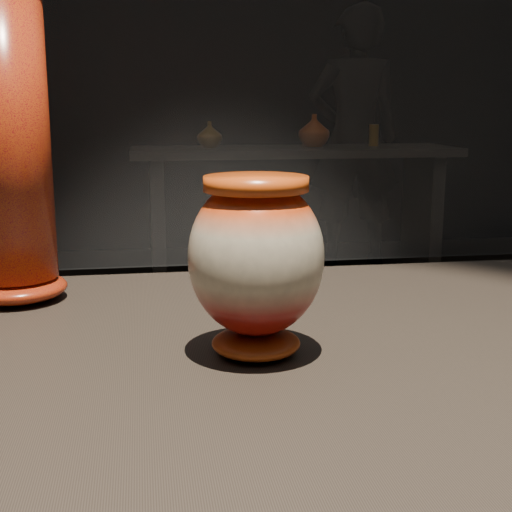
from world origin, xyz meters
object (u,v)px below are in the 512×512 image
at_px(back_shelf, 294,190).
at_px(tall_vase, 7,149).
at_px(main_vase, 256,259).
at_px(visitor, 354,138).

bearing_deg(back_shelf, tall_vase, -108.60).
relative_size(main_vase, visitor, 0.11).
relative_size(tall_vase, back_shelf, 0.22).
distance_m(main_vase, visitor, 4.47).
height_order(main_vase, back_shelf, main_vase).
height_order(back_shelf, visitor, visitor).
xyz_separation_m(main_vase, tall_vase, (-0.30, 0.27, 0.10)).
xyz_separation_m(main_vase, back_shelf, (0.82, 3.60, -0.37)).
height_order(main_vase, tall_vase, tall_vase).
relative_size(main_vase, back_shelf, 0.10).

